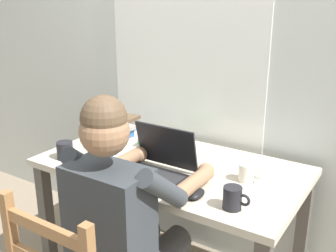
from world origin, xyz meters
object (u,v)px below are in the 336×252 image
(desk, at_px, (170,182))
(coffee_mug_white, at_px, (247,173))
(computer_mouse, at_px, (196,194))
(book_stack_side, at_px, (118,130))
(landscape_photo_print, at_px, (100,166))
(book_stack_main, at_px, (158,139))
(laptop, at_px, (156,165))
(coffee_mug_spare, at_px, (65,150))
(coffee_mug_dark, at_px, (233,198))
(seated_person, at_px, (126,218))

(desk, distance_m, coffee_mug_white, 0.43)
(coffee_mug_white, bearing_deg, computer_mouse, -114.34)
(desk, bearing_deg, book_stack_side, 159.81)
(landscape_photo_print, bearing_deg, book_stack_main, 79.76)
(book_stack_side, relative_size, landscape_photo_print, 1.67)
(desk, height_order, book_stack_main, book_stack_main)
(book_stack_side, bearing_deg, landscape_photo_print, -62.33)
(laptop, distance_m, landscape_photo_print, 0.32)
(laptop, distance_m, coffee_mug_white, 0.42)
(computer_mouse, xyz_separation_m, coffee_mug_spare, (-0.79, -0.00, 0.03))
(coffee_mug_dark, distance_m, book_stack_main, 0.77)
(seated_person, bearing_deg, coffee_mug_white, 52.88)
(book_stack_main, distance_m, book_stack_side, 0.30)
(laptop, xyz_separation_m, coffee_mug_white, (0.39, 0.18, -0.01))
(computer_mouse, distance_m, landscape_photo_print, 0.57)
(coffee_mug_spare, bearing_deg, coffee_mug_dark, -0.06)
(seated_person, height_order, laptop, seated_person)
(book_stack_side, bearing_deg, computer_mouse, -28.61)
(seated_person, relative_size, landscape_photo_print, 9.44)
(coffee_mug_white, xyz_separation_m, landscape_photo_print, (-0.69, -0.24, -0.04))
(desk, relative_size, book_stack_side, 6.17)
(coffee_mug_spare, distance_m, book_stack_main, 0.52)
(laptop, relative_size, book_stack_side, 1.52)
(coffee_mug_dark, bearing_deg, computer_mouse, 179.25)
(computer_mouse, height_order, coffee_mug_white, coffee_mug_white)
(desk, xyz_separation_m, coffee_mug_spare, (-0.50, -0.25, 0.15))
(laptop, xyz_separation_m, landscape_photo_print, (-0.30, -0.06, -0.05))
(coffee_mug_white, relative_size, book_stack_main, 0.52)
(desk, relative_size, coffee_mug_white, 12.03)
(computer_mouse, xyz_separation_m, coffee_mug_dark, (0.17, -0.00, 0.03))
(landscape_photo_print, bearing_deg, coffee_mug_spare, -169.91)
(coffee_mug_dark, bearing_deg, coffee_mug_spare, 179.94)
(coffee_mug_white, distance_m, coffee_mug_dark, 0.27)
(computer_mouse, xyz_separation_m, book_stack_side, (-0.78, 0.43, 0.02))
(laptop, height_order, coffee_mug_dark, laptop)
(coffee_mug_spare, xyz_separation_m, book_stack_main, (0.31, 0.42, -0.01))
(laptop, bearing_deg, landscape_photo_print, -168.51)
(seated_person, height_order, computer_mouse, seated_person)
(seated_person, bearing_deg, landscape_photo_print, 146.89)
(desk, height_order, seated_person, seated_person)
(coffee_mug_dark, distance_m, book_stack_side, 1.04)
(desk, relative_size, landscape_photo_print, 10.29)
(seated_person, distance_m, book_stack_main, 0.67)
(computer_mouse, xyz_separation_m, coffee_mug_white, (0.12, 0.26, 0.03))
(desk, height_order, coffee_mug_dark, coffee_mug_dark)
(seated_person, bearing_deg, computer_mouse, 40.63)
(computer_mouse, distance_m, book_stack_main, 0.63)
(seated_person, height_order, book_stack_main, seated_person)
(laptop, bearing_deg, book_stack_main, 122.85)
(laptop, bearing_deg, desk, 97.41)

